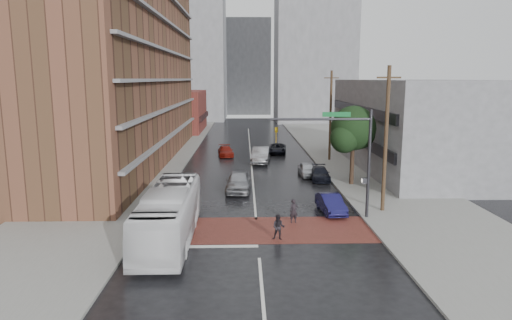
{
  "coord_description": "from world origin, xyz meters",
  "views": [
    {
      "loc": [
        -0.74,
        -26.23,
        9.14
      ],
      "look_at": [
        0.07,
        5.23,
        3.5
      ],
      "focal_mm": 32.0,
      "sensor_mm": 36.0,
      "label": 1
    }
  ],
  "objects_px": {
    "car_travel_b": "(261,155)",
    "suv_travel": "(277,148)",
    "car_parked_far": "(307,170)",
    "transit_bus": "(169,214)",
    "pedestrian_a": "(294,211)",
    "car_parked_near": "(331,204)",
    "car_travel_c": "(226,151)",
    "car_parked_mid": "(320,174)",
    "car_travel_a": "(238,181)",
    "pedestrian_b": "(279,227)"
  },
  "relations": [
    {
      "from": "transit_bus",
      "to": "car_travel_b",
      "type": "height_order",
      "value": "transit_bus"
    },
    {
      "from": "pedestrian_a",
      "to": "car_parked_near",
      "type": "xyz_separation_m",
      "value": [
        2.8,
        2.2,
        -0.14
      ]
    },
    {
      "from": "transit_bus",
      "to": "car_parked_mid",
      "type": "height_order",
      "value": "transit_bus"
    },
    {
      "from": "transit_bus",
      "to": "suv_travel",
      "type": "distance_m",
      "value": 31.63
    },
    {
      "from": "pedestrian_a",
      "to": "car_parked_near",
      "type": "bearing_deg",
      "value": 22.16
    },
    {
      "from": "car_travel_a",
      "to": "car_travel_b",
      "type": "distance_m",
      "value": 12.95
    },
    {
      "from": "suv_travel",
      "to": "car_parked_mid",
      "type": "relative_size",
      "value": 1.09
    },
    {
      "from": "pedestrian_a",
      "to": "suv_travel",
      "type": "bearing_deg",
      "value": 72.02
    },
    {
      "from": "pedestrian_b",
      "to": "car_travel_c",
      "type": "relative_size",
      "value": 0.36
    },
    {
      "from": "suv_travel",
      "to": "car_parked_far",
      "type": "bearing_deg",
      "value": -75.85
    },
    {
      "from": "pedestrian_a",
      "to": "car_travel_c",
      "type": "height_order",
      "value": "pedestrian_a"
    },
    {
      "from": "car_travel_c",
      "to": "car_parked_mid",
      "type": "bearing_deg",
      "value": -62.24
    },
    {
      "from": "pedestrian_a",
      "to": "car_travel_b",
      "type": "xyz_separation_m",
      "value": [
        -1.36,
        21.19,
        0.07
      ]
    },
    {
      "from": "transit_bus",
      "to": "car_travel_a",
      "type": "bearing_deg",
      "value": 71.08
    },
    {
      "from": "pedestrian_a",
      "to": "car_travel_a",
      "type": "bearing_deg",
      "value": 97.29
    },
    {
      "from": "transit_bus",
      "to": "pedestrian_b",
      "type": "distance_m",
      "value": 6.27
    },
    {
      "from": "suv_travel",
      "to": "car_travel_a",
      "type": "bearing_deg",
      "value": -97.27
    },
    {
      "from": "suv_travel",
      "to": "car_parked_near",
      "type": "relative_size",
      "value": 1.14
    },
    {
      "from": "pedestrian_a",
      "to": "car_travel_b",
      "type": "height_order",
      "value": "car_travel_b"
    },
    {
      "from": "car_parked_near",
      "to": "car_parked_mid",
      "type": "xyz_separation_m",
      "value": [
        0.94,
        10.28,
        -0.05
      ]
    },
    {
      "from": "car_travel_c",
      "to": "car_parked_near",
      "type": "xyz_separation_m",
      "value": [
        8.18,
        -23.5,
        0.04
      ]
    },
    {
      "from": "transit_bus",
      "to": "suv_travel",
      "type": "height_order",
      "value": "transit_bus"
    },
    {
      "from": "pedestrian_a",
      "to": "transit_bus",
      "type": "bearing_deg",
      "value": -174.37
    },
    {
      "from": "suv_travel",
      "to": "car_parked_mid",
      "type": "distance_m",
      "value": 15.32
    },
    {
      "from": "transit_bus",
      "to": "car_parked_far",
      "type": "bearing_deg",
      "value": 58.67
    },
    {
      "from": "car_travel_a",
      "to": "car_parked_mid",
      "type": "distance_m",
      "value": 8.42
    },
    {
      "from": "car_travel_a",
      "to": "car_parked_far",
      "type": "relative_size",
      "value": 1.32
    },
    {
      "from": "pedestrian_a",
      "to": "car_travel_a",
      "type": "height_order",
      "value": "car_travel_a"
    },
    {
      "from": "car_travel_b",
      "to": "suv_travel",
      "type": "height_order",
      "value": "car_travel_b"
    },
    {
      "from": "car_travel_b",
      "to": "suv_travel",
      "type": "xyz_separation_m",
      "value": [
        2.29,
        6.36,
        -0.24
      ]
    },
    {
      "from": "car_travel_b",
      "to": "car_parked_mid",
      "type": "distance_m",
      "value": 10.09
    },
    {
      "from": "pedestrian_b",
      "to": "car_parked_far",
      "type": "relative_size",
      "value": 0.41
    },
    {
      "from": "car_travel_c",
      "to": "car_parked_far",
      "type": "distance_m",
      "value": 14.11
    },
    {
      "from": "car_travel_b",
      "to": "car_parked_near",
      "type": "distance_m",
      "value": 19.44
    },
    {
      "from": "car_parked_mid",
      "to": "car_travel_c",
      "type": "bearing_deg",
      "value": 128.09
    },
    {
      "from": "car_travel_c",
      "to": "suv_travel",
      "type": "bearing_deg",
      "value": 9.43
    },
    {
      "from": "car_parked_far",
      "to": "car_travel_a",
      "type": "bearing_deg",
      "value": -139.65
    },
    {
      "from": "pedestrian_a",
      "to": "pedestrian_b",
      "type": "relative_size",
      "value": 1.04
    },
    {
      "from": "car_parked_near",
      "to": "car_travel_a",
      "type": "bearing_deg",
      "value": 130.7
    },
    {
      "from": "pedestrian_b",
      "to": "suv_travel",
      "type": "relative_size",
      "value": 0.34
    },
    {
      "from": "car_travel_b",
      "to": "car_travel_c",
      "type": "distance_m",
      "value": 6.05
    },
    {
      "from": "car_travel_a",
      "to": "car_travel_c",
      "type": "distance_m",
      "value": 17.35
    },
    {
      "from": "pedestrian_b",
      "to": "car_travel_a",
      "type": "bearing_deg",
      "value": 113.87
    },
    {
      "from": "car_travel_c",
      "to": "car_parked_far",
      "type": "xyz_separation_m",
      "value": [
        8.18,
        -11.5,
        0.03
      ]
    },
    {
      "from": "transit_bus",
      "to": "car_parked_far",
      "type": "distance_m",
      "value": 19.99
    },
    {
      "from": "suv_travel",
      "to": "car_parked_far",
      "type": "xyz_separation_m",
      "value": [
        1.87,
        -13.34,
        0.01
      ]
    },
    {
      "from": "car_travel_c",
      "to": "pedestrian_a",
      "type": "bearing_deg",
      "value": -85.02
    },
    {
      "from": "car_travel_a",
      "to": "car_parked_far",
      "type": "height_order",
      "value": "car_travel_a"
    },
    {
      "from": "pedestrian_a",
      "to": "pedestrian_b",
      "type": "height_order",
      "value": "pedestrian_a"
    },
    {
      "from": "car_travel_c",
      "to": "suv_travel",
      "type": "distance_m",
      "value": 6.57
    }
  ]
}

